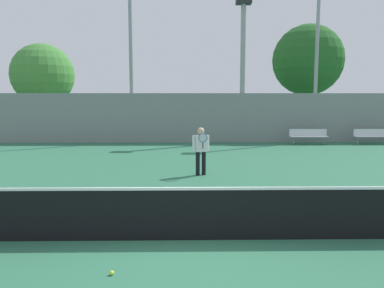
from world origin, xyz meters
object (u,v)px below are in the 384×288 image
tennis_player (201,148)px  bench_courtside_near (370,135)px  light_pole_near_left (130,22)px  tennis_ball (112,273)px  tree_green_broad (43,75)px  tennis_net (183,213)px  light_pole_far_right (317,43)px  bench_courtside_far (308,135)px  light_pole_center_back (243,63)px  tree_green_tall (308,60)px

tennis_player → bench_courtside_near: size_ratio=0.86×
tennis_player → light_pole_near_left: size_ratio=0.13×
tennis_ball → tree_green_broad: size_ratio=0.01×
tennis_net → light_pole_far_right: light_pole_far_right is taller
bench_courtside_far → light_pole_far_right: size_ratio=0.23×
tennis_player → light_pole_center_back: light_pole_center_back is taller
tennis_net → tree_green_tall: 21.77m
bench_courtside_near → tree_green_broad: 21.50m
light_pole_near_left → tree_green_broad: (-6.60, 3.46, -2.92)m
light_pole_near_left → tree_green_broad: bearing=152.3°
light_pole_center_back → tree_green_tall: (5.00, 3.31, 0.50)m
tennis_player → tree_green_tall: bearing=47.3°
tree_green_tall → light_pole_far_right: bearing=-99.3°
tennis_ball → tree_green_tall: size_ratio=0.01×
light_pole_center_back → tennis_ball: bearing=-104.5°
tree_green_tall → tennis_player: bearing=-120.5°
tennis_net → light_pole_far_right: bearing=63.8°
bench_courtside_near → light_pole_near_left: bearing=174.1°
tennis_net → tennis_player: size_ratio=7.58×
tennis_net → tennis_player: tennis_player is taller
tree_green_tall → tree_green_broad: (-18.31, 0.17, -1.03)m
tennis_player → light_pole_near_left: bearing=98.2°
tree_green_broad → tennis_ball: bearing=-67.4°
tennis_player → tree_green_tall: size_ratio=0.21×
bench_courtside_near → light_pole_near_left: size_ratio=0.16×
tennis_ball → tree_green_tall: 23.53m
light_pole_near_left → tree_green_tall: 12.31m
tennis_player → bench_courtside_near: bearing=28.3°
bench_courtside_far → light_pole_center_back: 5.77m
bench_courtside_near → tree_green_broad: bearing=166.6°
light_pole_far_right → tree_green_broad: light_pole_far_right is taller
tennis_net → bench_courtside_far: 16.39m
tennis_player → light_pole_far_right: bearing=41.8°
light_pole_center_back → tree_green_broad: 13.77m
tennis_player → light_pole_far_right: size_ratio=0.17×
tennis_net → light_pole_center_back: light_pole_center_back is taller
light_pole_center_back → tree_green_broad: size_ratio=1.32×
tennis_ball → light_pole_near_left: bearing=97.0°
bench_courtside_far → light_pole_far_right: bearing=60.7°
light_pole_near_left → tennis_ball: size_ratio=180.54×
light_pole_far_right → tree_green_broad: size_ratio=1.50×
bench_courtside_far → tree_green_tall: bearing=74.2°
tree_green_broad → bench_courtside_near: bearing=-13.4°
bench_courtside_near → tennis_ball: 20.01m
light_pole_far_right → light_pole_center_back: bearing=-179.9°
light_pole_near_left → light_pole_far_right: (11.17, -0.02, -1.23)m
tennis_ball → tennis_net: bearing=52.6°
bench_courtside_far → tennis_net: bearing=-115.9°
tennis_player → tree_green_tall: (7.93, 13.46, 4.34)m
bench_courtside_far → bench_courtside_near: bearing=-0.0°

